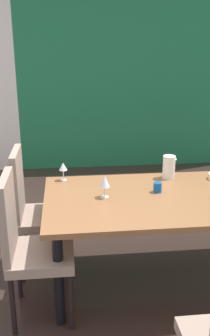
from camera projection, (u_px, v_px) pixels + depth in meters
name	position (u px, v px, depth m)	size (l,w,h in m)	color
ground_plane	(75.00, 275.00, 3.15)	(5.41, 5.81, 0.02)	#2F201D
garden_window_panel	(134.00, 77.00, 5.51)	(3.41, 0.10, 2.70)	#1E6842
dining_table	(165.00, 205.00, 2.86)	(1.83, 1.02, 0.74)	brown
chair_left_far	(34.00, 206.00, 3.06)	(0.45, 0.44, 1.05)	gray
chair_left_near	(28.00, 242.00, 2.52)	(0.45, 0.44, 1.05)	gray
wine_glass_center	(63.00, 167.00, 3.12)	(0.07, 0.07, 0.16)	silver
wine_glass_rear	(105.00, 182.00, 2.78)	(0.08, 0.08, 0.17)	silver
cup_left	(158.00, 187.00, 2.90)	(0.06, 0.06, 0.08)	#124F9C
pitcher_south	(169.00, 167.00, 3.18)	(0.12, 0.11, 0.20)	white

